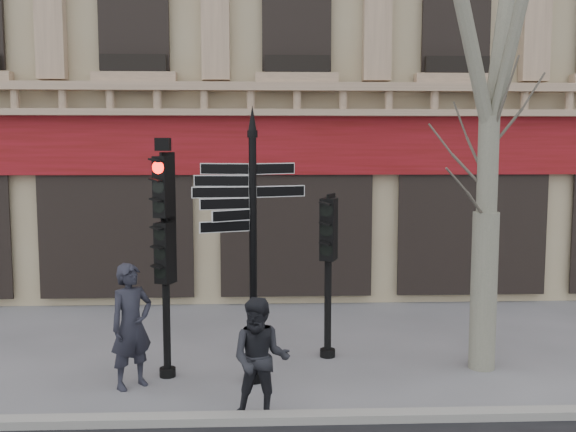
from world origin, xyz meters
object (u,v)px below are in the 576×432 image
at_px(fingerpost, 253,199).
at_px(pedestrian_a, 131,326).
at_px(traffic_signal_main, 165,228).
at_px(pedestrian_b, 260,359).
at_px(traffic_signal_secondary, 328,247).

bearing_deg(fingerpost, pedestrian_a, 174.73).
distance_m(traffic_signal_main, pedestrian_b, 2.67).
distance_m(traffic_signal_secondary, pedestrian_a, 3.42).
bearing_deg(pedestrian_a, traffic_signal_main, 0.82).
bearing_deg(fingerpost, traffic_signal_secondary, 32.25).
xyz_separation_m(fingerpost, pedestrian_b, (0.10, -1.39, -1.98)).
height_order(traffic_signal_secondary, pedestrian_a, traffic_signal_secondary).
distance_m(traffic_signal_secondary, pedestrian_b, 2.96).
relative_size(fingerpost, pedestrian_b, 2.56).
bearing_deg(pedestrian_b, traffic_signal_main, 138.41).
height_order(traffic_signal_main, traffic_signal_secondary, traffic_signal_main).
height_order(fingerpost, traffic_signal_secondary, fingerpost).
relative_size(traffic_signal_secondary, pedestrian_b, 1.67).
bearing_deg(traffic_signal_secondary, fingerpost, -118.09).
relative_size(traffic_signal_main, pedestrian_b, 2.27).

